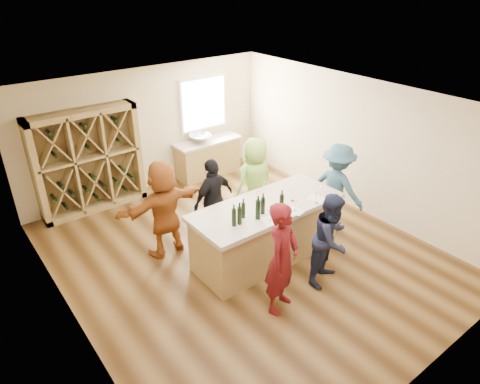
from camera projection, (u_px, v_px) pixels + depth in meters
floor at (242, 255)px, 7.91m from camera, size 6.00×7.00×0.10m
ceiling at (243, 101)px, 6.56m from camera, size 6.00×7.00×0.10m
wall_back at (147, 129)px, 9.72m from camera, size 6.00×0.10×2.80m
wall_front at (439, 299)px, 4.74m from camera, size 6.00×0.10×2.80m
wall_left at (59, 249)px, 5.58m from camera, size 0.10×7.00×2.80m
wall_right at (358, 145)px, 8.88m from camera, size 0.10×7.00×2.80m
window_frame at (203, 104)px, 10.31m from camera, size 1.30×0.06×1.30m
window_pane at (204, 104)px, 10.29m from camera, size 1.18×0.01×1.18m
wine_rack at (89, 161)px, 8.85m from camera, size 2.20×0.45×2.20m
back_counter_base at (208, 159)px, 10.68m from camera, size 1.60×0.58×0.86m
back_counter_top at (207, 141)px, 10.47m from camera, size 1.70×0.62×0.06m
sink at (200, 138)px, 10.30m from camera, size 0.54×0.54×0.19m
faucet at (196, 134)px, 10.40m from camera, size 0.02×0.02×0.30m
tasting_counter_base at (266, 233)px, 7.55m from camera, size 2.60×1.00×1.00m
tasting_counter_top at (267, 207)px, 7.30m from camera, size 2.72×1.12×0.08m
wine_bottle_a at (234, 217)px, 6.63m from camera, size 0.09×0.09×0.29m
wine_bottle_b at (240, 216)px, 6.67m from camera, size 0.09×0.09×0.30m
wine_bottle_c at (243, 210)px, 6.85m from camera, size 0.08×0.08×0.27m
wine_bottle_d at (258, 210)px, 6.80m from camera, size 0.10×0.10×0.33m
wine_bottle_e at (263, 206)px, 6.96m from camera, size 0.09×0.09×0.29m
wine_glass_a at (271, 216)px, 6.78m from camera, size 0.09×0.09×0.19m
wine_glass_b at (295, 206)px, 7.06m from camera, size 0.07×0.07×0.18m
wine_glass_c at (317, 198)px, 7.30m from camera, size 0.08×0.08×0.19m
wine_glass_d at (293, 196)px, 7.36m from camera, size 0.08×0.08×0.19m
wine_glass_e at (319, 189)px, 7.59m from camera, size 0.08×0.08×0.19m
tasting_menu_a at (270, 221)px, 6.81m from camera, size 0.29×0.34×0.00m
tasting_menu_b at (295, 211)px, 7.10m from camera, size 0.28×0.34×0.00m
tasting_menu_c at (316, 199)px, 7.47m from camera, size 0.28×0.35×0.00m
person_near_left at (282, 259)px, 6.22m from camera, size 0.80×0.71×1.81m
person_near_right at (331, 239)px, 6.86m from camera, size 0.87×0.63×1.60m
person_server at (337, 187)px, 8.29m from camera, size 0.71×1.21×1.76m
person_far_mid at (214, 199)px, 8.01m from camera, size 1.03×0.65×1.63m
person_far_right at (255, 181)px, 8.55m from camera, size 0.88×0.59×1.77m
person_far_left at (164, 209)px, 7.52m from camera, size 1.69×0.67×1.80m
wine_bottle_f at (282, 203)px, 7.03m from camera, size 0.07×0.07×0.30m
wine_glass_f at (257, 196)px, 7.35m from camera, size 0.07×0.07×0.18m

